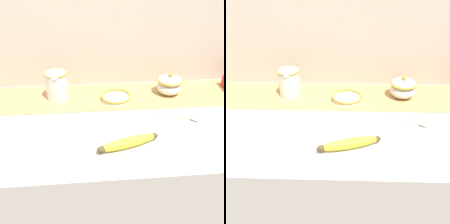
# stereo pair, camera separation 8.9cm
# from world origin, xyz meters

# --- Properties ---
(countertop) EXTENTS (1.50, 0.61, 0.92)m
(countertop) POSITION_xyz_m (0.00, 0.00, 0.46)
(countertop) COLOR #B7B2AD
(countertop) RESTS_ON ground_plane
(back_wall) EXTENTS (2.30, 0.04, 2.40)m
(back_wall) POSITION_xyz_m (0.00, 0.33, 1.20)
(back_wall) COLOR beige
(back_wall) RESTS_ON ground_plane
(table_runner) EXTENTS (1.38, 0.24, 0.00)m
(table_runner) POSITION_xyz_m (0.00, 0.17, 0.92)
(table_runner) COLOR tan
(table_runner) RESTS_ON countertop
(cream_pitcher) EXTENTS (0.10, 0.12, 0.12)m
(cream_pitcher) POSITION_xyz_m (-0.19, 0.18, 0.99)
(cream_pitcher) COLOR white
(cream_pitcher) RESTS_ON countertop
(sugar_bowl) EXTENTS (0.11, 0.11, 0.10)m
(sugar_bowl) POSITION_xyz_m (0.30, 0.17, 0.97)
(sugar_bowl) COLOR white
(sugar_bowl) RESTS_ON countertop
(small_dish) EXTENTS (0.13, 0.13, 0.02)m
(small_dish) POSITION_xyz_m (0.06, 0.14, 0.93)
(small_dish) COLOR white
(small_dish) RESTS_ON countertop
(banana) EXTENTS (0.21, 0.09, 0.04)m
(banana) POSITION_xyz_m (0.07, -0.17, 0.94)
(banana) COLOR yellow
(banana) RESTS_ON countertop
(spoon) EXTENTS (0.18, 0.10, 0.01)m
(spoon) POSITION_xyz_m (0.32, -0.03, 0.92)
(spoon) COLOR #A89E89
(spoon) RESTS_ON countertop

